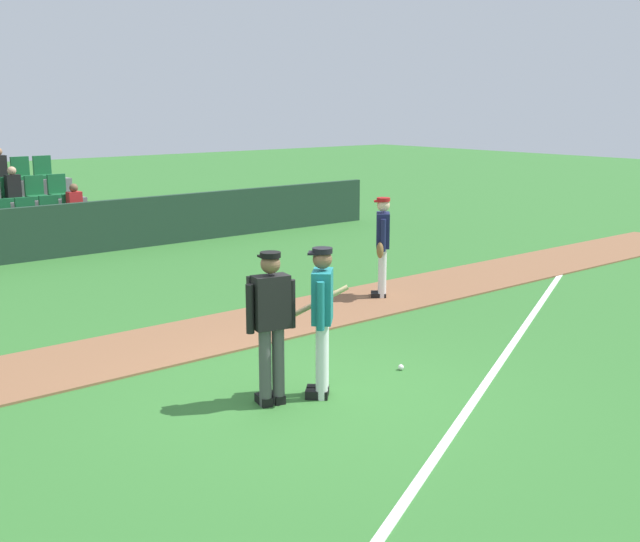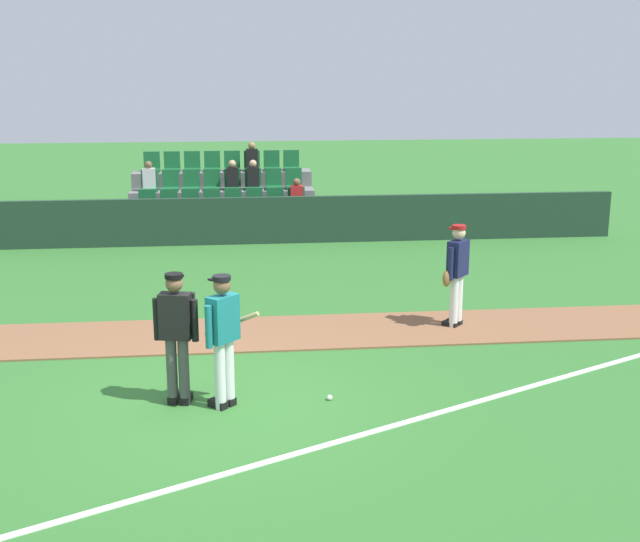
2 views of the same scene
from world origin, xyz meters
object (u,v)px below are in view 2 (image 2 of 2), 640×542
at_px(umpire_home_plate, 177,331).
at_px(runner_navy_jersey, 457,272).
at_px(batter_teal_jersey, 223,336).
at_px(baseball, 330,398).

height_order(umpire_home_plate, runner_navy_jersey, same).
bearing_deg(runner_navy_jersey, batter_teal_jersey, -142.29).
relative_size(batter_teal_jersey, umpire_home_plate, 1.00).
relative_size(runner_navy_jersey, baseball, 23.78).
relative_size(batter_teal_jersey, runner_navy_jersey, 1.00).
height_order(runner_navy_jersey, baseball, runner_navy_jersey).
distance_m(batter_teal_jersey, baseball, 1.66).
bearing_deg(batter_teal_jersey, runner_navy_jersey, 37.71).
bearing_deg(baseball, umpire_home_plate, 176.67).
bearing_deg(runner_navy_jersey, baseball, -130.39).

